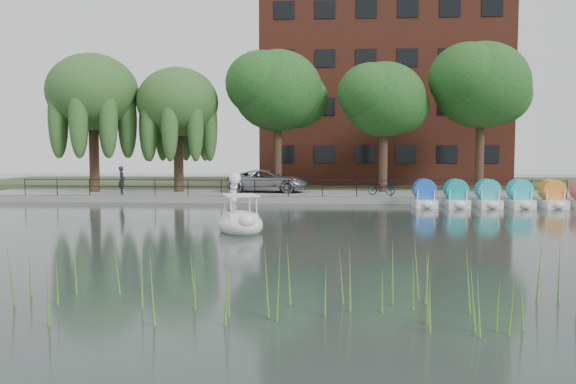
# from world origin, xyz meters

# --- Properties ---
(ground_plane) EXTENTS (120.00, 120.00, 0.00)m
(ground_plane) POSITION_xyz_m (0.00, 0.00, 0.00)
(ground_plane) COLOR #384643
(promenade) EXTENTS (40.00, 6.00, 0.40)m
(promenade) POSITION_xyz_m (0.00, 16.00, 0.20)
(promenade) COLOR gray
(promenade) RESTS_ON ground_plane
(kerb) EXTENTS (40.00, 0.25, 0.40)m
(kerb) POSITION_xyz_m (0.00, 13.05, 0.20)
(kerb) COLOR gray
(kerb) RESTS_ON ground_plane
(land_strip) EXTENTS (60.00, 22.00, 0.36)m
(land_strip) POSITION_xyz_m (0.00, 30.00, 0.18)
(land_strip) COLOR #47512D
(land_strip) RESTS_ON ground_plane
(railing) EXTENTS (32.00, 0.05, 1.00)m
(railing) POSITION_xyz_m (0.00, 13.25, 1.15)
(railing) COLOR black
(railing) RESTS_ON promenade
(apartment_building) EXTENTS (20.00, 10.07, 18.00)m
(apartment_building) POSITION_xyz_m (7.00, 29.97, 9.36)
(apartment_building) COLOR #4C1E16
(apartment_building) RESTS_ON land_strip
(willow_left) EXTENTS (5.88, 5.88, 9.01)m
(willow_left) POSITION_xyz_m (-13.00, 16.50, 6.87)
(willow_left) COLOR #473323
(willow_left) RESTS_ON promenade
(willow_mid) EXTENTS (5.32, 5.32, 8.15)m
(willow_mid) POSITION_xyz_m (-7.50, 17.00, 6.25)
(willow_mid) COLOR #473323
(willow_mid) RESTS_ON promenade
(broadleaf_center) EXTENTS (6.00, 6.00, 9.25)m
(broadleaf_center) POSITION_xyz_m (-1.00, 18.00, 7.06)
(broadleaf_center) COLOR #473323
(broadleaf_center) RESTS_ON promenade
(broadleaf_right) EXTENTS (5.40, 5.40, 8.32)m
(broadleaf_right) POSITION_xyz_m (6.00, 17.50, 6.39)
(broadleaf_right) COLOR #473323
(broadleaf_right) RESTS_ON promenade
(broadleaf_far) EXTENTS (6.30, 6.30, 9.71)m
(broadleaf_far) POSITION_xyz_m (12.50, 18.50, 7.40)
(broadleaf_far) COLOR #473323
(broadleaf_far) RESTS_ON promenade
(minivan) EXTENTS (3.39, 6.28, 1.67)m
(minivan) POSITION_xyz_m (-1.56, 16.68, 1.24)
(minivan) COLOR gray
(minivan) RESTS_ON promenade
(bicycle) EXTENTS (1.34, 1.80, 1.00)m
(bicycle) POSITION_xyz_m (5.57, 14.48, 0.90)
(bicycle) COLOR gray
(bicycle) RESTS_ON promenade
(pedestrian) EXTENTS (0.79, 0.86, 1.98)m
(pedestrian) POSITION_xyz_m (-10.52, 14.67, 1.39)
(pedestrian) COLOR black
(pedestrian) RESTS_ON promenade
(swan_boat) EXTENTS (2.46, 3.02, 2.21)m
(swan_boat) POSITION_xyz_m (-1.15, 1.11, 0.48)
(swan_boat) COLOR white
(swan_boat) RESTS_ON ground_plane
(pedal_boat_row) EXTENTS (9.65, 1.70, 1.40)m
(pedal_boat_row) POSITION_xyz_m (11.80, 11.21, 0.61)
(pedal_boat_row) COLOR white
(pedal_boat_row) RESTS_ON ground_plane
(reed_bank) EXTENTS (24.00, 2.40, 1.20)m
(reed_bank) POSITION_xyz_m (2.00, -9.50, 0.60)
(reed_bank) COLOR #669938
(reed_bank) RESTS_ON ground_plane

